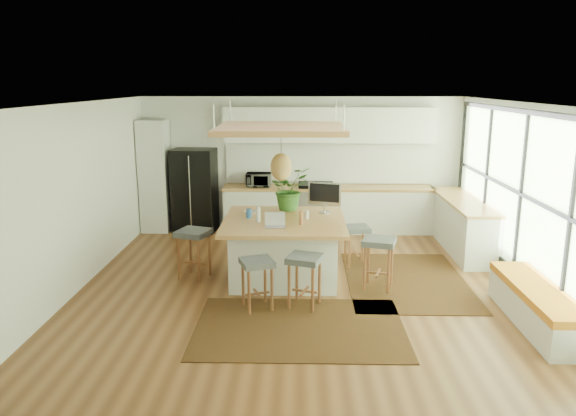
{
  "coord_description": "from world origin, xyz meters",
  "views": [
    {
      "loc": [
        -0.01,
        -7.63,
        2.99
      ],
      "look_at": [
        -0.2,
        0.5,
        1.1
      ],
      "focal_mm": 34.0,
      "sensor_mm": 36.0,
      "label": 1
    }
  ],
  "objects_px": {
    "stool_left_side": "(194,256)",
    "microwave": "(259,178)",
    "fridge": "(195,186)",
    "stool_near_right": "(305,282)",
    "island_plant": "(289,193)",
    "laptop": "(275,219)",
    "stool_right_back": "(356,245)",
    "monitor": "(325,197)",
    "island": "(284,249)",
    "stool_near_left": "(257,284)",
    "stool_right_front": "(378,266)"
  },
  "relations": [
    {
      "from": "stool_left_side",
      "to": "microwave",
      "type": "height_order",
      "value": "microwave"
    },
    {
      "from": "microwave",
      "to": "monitor",
      "type": "bearing_deg",
      "value": -61.35
    },
    {
      "from": "stool_left_side",
      "to": "microwave",
      "type": "distance_m",
      "value": 2.99
    },
    {
      "from": "stool_left_side",
      "to": "monitor",
      "type": "relative_size",
      "value": 1.41
    },
    {
      "from": "microwave",
      "to": "stool_right_front",
      "type": "bearing_deg",
      "value": -57.66
    },
    {
      "from": "fridge",
      "to": "island",
      "type": "height_order",
      "value": "fridge"
    },
    {
      "from": "stool_near_left",
      "to": "island_plant",
      "type": "relative_size",
      "value": 0.98
    },
    {
      "from": "stool_near_left",
      "to": "microwave",
      "type": "bearing_deg",
      "value": 93.92
    },
    {
      "from": "stool_left_side",
      "to": "island_plant",
      "type": "relative_size",
      "value": 1.09
    },
    {
      "from": "fridge",
      "to": "stool_right_back",
      "type": "xyz_separation_m",
      "value": [
        3.08,
        -2.13,
        -0.57
      ]
    },
    {
      "from": "stool_near_right",
      "to": "laptop",
      "type": "relative_size",
      "value": 2.32
    },
    {
      "from": "stool_near_left",
      "to": "island_plant",
      "type": "distance_m",
      "value": 2.11
    },
    {
      "from": "island",
      "to": "stool_right_back",
      "type": "relative_size",
      "value": 2.77
    },
    {
      "from": "fridge",
      "to": "stool_right_front",
      "type": "height_order",
      "value": "fridge"
    },
    {
      "from": "fridge",
      "to": "stool_right_back",
      "type": "height_order",
      "value": "fridge"
    },
    {
      "from": "stool_right_front",
      "to": "monitor",
      "type": "xyz_separation_m",
      "value": [
        -0.76,
        0.9,
        0.83
      ]
    },
    {
      "from": "laptop",
      "to": "island",
      "type": "bearing_deg",
      "value": 71.37
    },
    {
      "from": "monitor",
      "to": "island_plant",
      "type": "bearing_deg",
      "value": 177.78
    },
    {
      "from": "laptop",
      "to": "stool_right_back",
      "type": "bearing_deg",
      "value": 34.68
    },
    {
      "from": "stool_near_right",
      "to": "island_plant",
      "type": "xyz_separation_m",
      "value": [
        -0.25,
        1.82,
        0.85
      ]
    },
    {
      "from": "island",
      "to": "microwave",
      "type": "distance_m",
      "value": 2.86
    },
    {
      "from": "stool_right_back",
      "to": "monitor",
      "type": "relative_size",
      "value": 1.23
    },
    {
      "from": "stool_right_front",
      "to": "monitor",
      "type": "relative_size",
      "value": 1.41
    },
    {
      "from": "fridge",
      "to": "stool_right_front",
      "type": "relative_size",
      "value": 2.19
    },
    {
      "from": "stool_near_right",
      "to": "island_plant",
      "type": "bearing_deg",
      "value": 97.87
    },
    {
      "from": "stool_near_right",
      "to": "stool_right_back",
      "type": "height_order",
      "value": "stool_near_right"
    },
    {
      "from": "laptop",
      "to": "island_plant",
      "type": "distance_m",
      "value": 1.15
    },
    {
      "from": "stool_right_back",
      "to": "island_plant",
      "type": "distance_m",
      "value": 1.41
    },
    {
      "from": "stool_near_right",
      "to": "microwave",
      "type": "relative_size",
      "value": 1.48
    },
    {
      "from": "fridge",
      "to": "monitor",
      "type": "xyz_separation_m",
      "value": [
        2.53,
        -2.27,
        0.26
      ]
    },
    {
      "from": "stool_near_right",
      "to": "stool_right_back",
      "type": "distance_m",
      "value": 1.95
    },
    {
      "from": "stool_near_right",
      "to": "stool_left_side",
      "type": "bearing_deg",
      "value": 147.25
    },
    {
      "from": "island",
      "to": "island_plant",
      "type": "xyz_separation_m",
      "value": [
        0.06,
        0.66,
        0.74
      ]
    },
    {
      "from": "fridge",
      "to": "stool_near_right",
      "type": "height_order",
      "value": "fridge"
    },
    {
      "from": "stool_left_side",
      "to": "microwave",
      "type": "relative_size",
      "value": 1.57
    },
    {
      "from": "stool_right_back",
      "to": "stool_left_side",
      "type": "xyz_separation_m",
      "value": [
        -2.57,
        -0.65,
        0.0
      ]
    },
    {
      "from": "fridge",
      "to": "stool_right_back",
      "type": "relative_size",
      "value": 2.51
    },
    {
      "from": "stool_near_left",
      "to": "stool_left_side",
      "type": "relative_size",
      "value": 0.9
    },
    {
      "from": "stool_right_back",
      "to": "stool_near_right",
      "type": "bearing_deg",
      "value": -116.44
    },
    {
      "from": "fridge",
      "to": "monitor",
      "type": "distance_m",
      "value": 3.42
    },
    {
      "from": "stool_right_front",
      "to": "stool_right_back",
      "type": "relative_size",
      "value": 1.15
    },
    {
      "from": "laptop",
      "to": "fridge",
      "type": "bearing_deg",
      "value": 114.61
    },
    {
      "from": "island_plant",
      "to": "monitor",
      "type": "bearing_deg",
      "value": -20.14
    },
    {
      "from": "stool_right_back",
      "to": "microwave",
      "type": "bearing_deg",
      "value": 129.82
    },
    {
      "from": "island",
      "to": "island_plant",
      "type": "relative_size",
      "value": 2.63
    },
    {
      "from": "monitor",
      "to": "island_plant",
      "type": "xyz_separation_m",
      "value": [
        -0.58,
        0.21,
        0.01
      ]
    },
    {
      "from": "stool_near_left",
      "to": "stool_left_side",
      "type": "height_order",
      "value": "stool_left_side"
    },
    {
      "from": "island",
      "to": "stool_near_left",
      "type": "bearing_deg",
      "value": -104.75
    },
    {
      "from": "fridge",
      "to": "stool_left_side",
      "type": "relative_size",
      "value": 2.18
    },
    {
      "from": "laptop",
      "to": "monitor",
      "type": "height_order",
      "value": "monitor"
    }
  ]
}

